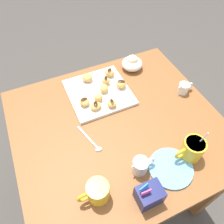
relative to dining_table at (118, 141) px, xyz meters
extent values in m
plane|color=#423D38|center=(0.00, 0.00, -0.60)|extent=(8.00, 8.00, 0.00)
cube|color=brown|center=(0.00, 0.00, 0.12)|extent=(0.93, 0.85, 0.04)
cube|color=brown|center=(-0.40, -0.37, -0.25)|extent=(0.07, 0.07, 0.70)
cube|color=brown|center=(0.40, -0.37, -0.25)|extent=(0.07, 0.07, 0.70)
cube|color=brown|center=(-0.40, 0.37, -0.25)|extent=(0.07, 0.07, 0.70)
cube|color=silver|center=(0.01, -0.22, 0.15)|extent=(0.30, 0.30, 0.02)
cylinder|color=gold|center=(-0.20, 0.26, 0.19)|extent=(0.09, 0.09, 0.10)
torus|color=gold|center=(-0.15, 0.26, 0.19)|extent=(0.06, 0.01, 0.06)
cylinder|color=#331E11|center=(-0.20, 0.26, 0.23)|extent=(0.07, 0.07, 0.01)
cylinder|color=silver|center=(-0.22, 0.26, 0.22)|extent=(0.04, 0.01, 0.13)
cylinder|color=gold|center=(0.20, 0.26, 0.18)|extent=(0.08, 0.08, 0.09)
torus|color=gold|center=(0.25, 0.26, 0.19)|extent=(0.06, 0.01, 0.06)
cylinder|color=#331E11|center=(0.20, 0.26, 0.22)|extent=(0.07, 0.07, 0.01)
cylinder|color=silver|center=(0.02, 0.23, 0.17)|extent=(0.06, 0.06, 0.07)
cone|color=silver|center=(0.05, 0.23, 0.20)|extent=(0.02, 0.02, 0.02)
torus|color=silver|center=(-0.02, 0.23, 0.18)|extent=(0.05, 0.01, 0.05)
cylinder|color=white|center=(0.02, 0.23, 0.20)|extent=(0.05, 0.05, 0.01)
cube|color=#191E51|center=(0.04, 0.34, 0.18)|extent=(0.09, 0.07, 0.08)
cube|color=#2D84D1|center=(0.06, 0.33, 0.23)|extent=(0.04, 0.02, 0.03)
cube|color=#EA4C93|center=(0.06, 0.34, 0.23)|extent=(0.04, 0.01, 0.03)
ellipsoid|color=silver|center=(-0.23, -0.32, 0.17)|extent=(0.11, 0.11, 0.06)
sphere|color=beige|center=(-0.23, -0.32, 0.19)|extent=(0.06, 0.06, 0.06)
ellipsoid|color=green|center=(-0.22, -0.32, 0.21)|extent=(0.03, 0.03, 0.01)
cylinder|color=silver|center=(-0.38, -0.05, 0.17)|extent=(0.05, 0.05, 0.05)
cone|color=silver|center=(-0.36, -0.05, 0.18)|extent=(0.02, 0.02, 0.02)
torus|color=silver|center=(-0.42, -0.05, 0.17)|extent=(0.04, 0.01, 0.04)
cylinder|color=black|center=(-0.38, -0.05, 0.19)|extent=(0.04, 0.04, 0.01)
cylinder|color=#66A8DB|center=(-0.10, 0.27, 0.14)|extent=(0.17, 0.17, 0.01)
cube|color=silver|center=(0.15, 0.01, 0.14)|extent=(0.05, 0.15, 0.00)
ellipsoid|color=silver|center=(0.13, 0.08, 0.14)|extent=(0.03, 0.02, 0.01)
ellipsoid|color=#DBA351|center=(0.03, -0.31, 0.17)|extent=(0.08, 0.08, 0.04)
ellipsoid|color=#DBA351|center=(0.03, -0.16, 0.17)|extent=(0.05, 0.05, 0.04)
ellipsoid|color=#DBA351|center=(0.10, -0.17, 0.17)|extent=(0.05, 0.06, 0.03)
ellipsoid|color=black|center=(0.10, -0.17, 0.19)|extent=(0.03, 0.02, 0.00)
ellipsoid|color=#DBA351|center=(0.06, -0.12, 0.17)|extent=(0.06, 0.05, 0.03)
ellipsoid|color=black|center=(0.06, -0.12, 0.19)|extent=(0.03, 0.04, 0.00)
ellipsoid|color=#DBA351|center=(-0.05, -0.25, 0.17)|extent=(0.05, 0.05, 0.04)
ellipsoid|color=black|center=(-0.05, -0.25, 0.19)|extent=(0.02, 0.03, 0.00)
ellipsoid|color=#DBA351|center=(-0.11, -0.20, 0.17)|extent=(0.07, 0.07, 0.04)
ellipsoid|color=black|center=(-0.11, -0.20, 0.20)|extent=(0.04, 0.03, 0.00)
ellipsoid|color=#DBA351|center=(-0.02, -0.21, 0.17)|extent=(0.06, 0.06, 0.04)
ellipsoid|color=#DBA351|center=(-0.09, -0.30, 0.17)|extent=(0.06, 0.06, 0.04)
ellipsoid|color=black|center=(-0.09, -0.30, 0.20)|extent=(0.03, 0.03, 0.00)
ellipsoid|color=#DBA351|center=(-0.01, -0.10, 0.17)|extent=(0.05, 0.06, 0.03)
ellipsoid|color=black|center=(-0.01, -0.10, 0.19)|extent=(0.02, 0.04, 0.00)
camera|label=1|loc=(0.26, 0.51, 0.96)|focal=35.42mm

